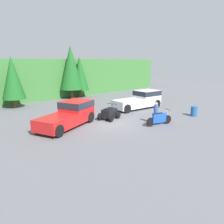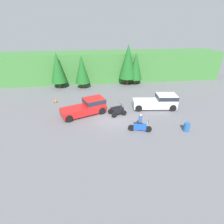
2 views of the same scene
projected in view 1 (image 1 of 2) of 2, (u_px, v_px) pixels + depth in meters
name	position (u px, v px, depth m)	size (l,w,h in m)	color
ground_plane	(112.00, 123.00, 17.57)	(80.00, 80.00, 0.00)	#5B5B60
hillside_backdrop	(28.00, 79.00, 28.38)	(44.00, 6.00, 5.09)	#387033
tree_mid_left	(12.00, 78.00, 22.46)	(2.36, 2.36, 5.37)	brown
tree_mid_right	(71.00, 68.00, 28.07)	(2.99, 2.99, 6.79)	brown
tree_right	(80.00, 74.00, 29.14)	(2.39, 2.39, 5.42)	brown
pickup_truck_red	(70.00, 114.00, 16.59)	(5.44, 3.67, 1.81)	red
pickup_truck_second	(141.00, 99.00, 22.83)	(5.49, 2.57, 1.81)	silver
dirt_bike	(159.00, 119.00, 16.83)	(2.27, 0.87, 1.18)	black
quad_atv	(109.00, 113.00, 18.53)	(2.16, 1.77, 1.27)	black
rider_person	(156.00, 112.00, 17.12)	(0.49, 0.49, 1.72)	navy
steel_barrel	(194.00, 111.00, 19.57)	(0.58, 0.58, 0.88)	#1E5193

